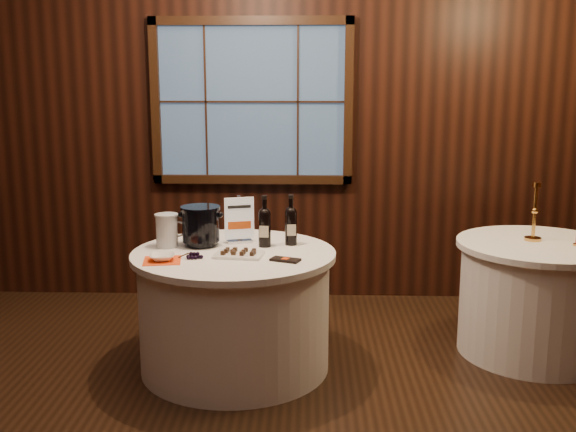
{
  "coord_description": "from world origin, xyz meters",
  "views": [
    {
      "loc": [
        0.47,
        -3.07,
        1.82
      ],
      "look_at": [
        0.34,
        0.9,
        1.02
      ],
      "focal_mm": 42.0,
      "sensor_mm": 36.0,
      "label": 1
    }
  ],
  "objects_px": {
    "brass_candlestick": "(534,220)",
    "ice_bucket": "(201,225)",
    "main_table": "(235,309)",
    "glass_pitcher": "(167,230)",
    "port_bottle_right": "(291,223)",
    "cracker_bowl": "(162,257)",
    "side_table": "(536,298)",
    "sign_stand": "(239,227)",
    "port_bottle_left": "(265,225)",
    "chocolate_box": "(285,260)",
    "chocolate_plate": "(239,253)",
    "grape_bunch": "(194,256)"
  },
  "relations": [
    {
      "from": "brass_candlestick",
      "to": "ice_bucket",
      "type": "bearing_deg",
      "value": -174.26
    },
    {
      "from": "main_table",
      "to": "glass_pitcher",
      "type": "distance_m",
      "value": 0.67
    },
    {
      "from": "port_bottle_right",
      "to": "cracker_bowl",
      "type": "relative_size",
      "value": 2.2
    },
    {
      "from": "side_table",
      "to": "sign_stand",
      "type": "distance_m",
      "value": 2.05
    },
    {
      "from": "port_bottle_left",
      "to": "brass_candlestick",
      "type": "distance_m",
      "value": 1.8
    },
    {
      "from": "main_table",
      "to": "port_bottle_right",
      "type": "bearing_deg",
      "value": 27.99
    },
    {
      "from": "side_table",
      "to": "port_bottle_right",
      "type": "distance_m",
      "value": 1.73
    },
    {
      "from": "main_table",
      "to": "chocolate_box",
      "type": "relative_size",
      "value": 7.42
    },
    {
      "from": "port_bottle_right",
      "to": "glass_pitcher",
      "type": "relative_size",
      "value": 1.53
    },
    {
      "from": "side_table",
      "to": "chocolate_plate",
      "type": "distance_m",
      "value": 2.04
    },
    {
      "from": "cracker_bowl",
      "to": "port_bottle_right",
      "type": "bearing_deg",
      "value": 29.51
    },
    {
      "from": "main_table",
      "to": "ice_bucket",
      "type": "distance_m",
      "value": 0.58
    },
    {
      "from": "main_table",
      "to": "glass_pitcher",
      "type": "bearing_deg",
      "value": 166.66
    },
    {
      "from": "chocolate_box",
      "to": "glass_pitcher",
      "type": "relative_size",
      "value": 0.8
    },
    {
      "from": "chocolate_box",
      "to": "sign_stand",
      "type": "bearing_deg",
      "value": 147.46
    },
    {
      "from": "chocolate_plate",
      "to": "brass_candlestick",
      "type": "relative_size",
      "value": 0.79
    },
    {
      "from": "main_table",
      "to": "port_bottle_left",
      "type": "distance_m",
      "value": 0.57
    },
    {
      "from": "brass_candlestick",
      "to": "port_bottle_left",
      "type": "bearing_deg",
      "value": -172.77
    },
    {
      "from": "main_table",
      "to": "sign_stand",
      "type": "relative_size",
      "value": 4.08
    },
    {
      "from": "chocolate_box",
      "to": "chocolate_plate",
      "type": "bearing_deg",
      "value": -177.39
    },
    {
      "from": "side_table",
      "to": "brass_candlestick",
      "type": "height_order",
      "value": "brass_candlestick"
    },
    {
      "from": "ice_bucket",
      "to": "cracker_bowl",
      "type": "bearing_deg",
      "value": -114.75
    },
    {
      "from": "port_bottle_left",
      "to": "port_bottle_right",
      "type": "bearing_deg",
      "value": 21.28
    },
    {
      "from": "main_table",
      "to": "brass_candlestick",
      "type": "xyz_separation_m",
      "value": [
        1.97,
        0.36,
        0.52
      ]
    },
    {
      "from": "main_table",
      "to": "chocolate_box",
      "type": "bearing_deg",
      "value": -33.07
    },
    {
      "from": "port_bottle_right",
      "to": "grape_bunch",
      "type": "bearing_deg",
      "value": -154.11
    },
    {
      "from": "port_bottle_left",
      "to": "glass_pitcher",
      "type": "bearing_deg",
      "value": -174.3
    },
    {
      "from": "port_bottle_right",
      "to": "chocolate_plate",
      "type": "height_order",
      "value": "port_bottle_right"
    },
    {
      "from": "side_table",
      "to": "port_bottle_left",
      "type": "bearing_deg",
      "value": -174.73
    },
    {
      "from": "grape_bunch",
      "to": "cracker_bowl",
      "type": "distance_m",
      "value": 0.19
    },
    {
      "from": "main_table",
      "to": "grape_bunch",
      "type": "relative_size",
      "value": 8.13
    },
    {
      "from": "cracker_bowl",
      "to": "brass_candlestick",
      "type": "distance_m",
      "value": 2.45
    },
    {
      "from": "chocolate_box",
      "to": "glass_pitcher",
      "type": "height_order",
      "value": "glass_pitcher"
    },
    {
      "from": "main_table",
      "to": "grape_bunch",
      "type": "xyz_separation_m",
      "value": [
        -0.22,
        -0.18,
        0.4
      ]
    },
    {
      "from": "sign_stand",
      "to": "port_bottle_left",
      "type": "xyz_separation_m",
      "value": [
        0.18,
        -0.1,
        0.04
      ]
    },
    {
      "from": "cracker_bowl",
      "to": "brass_candlestick",
      "type": "bearing_deg",
      "value": 14.15
    },
    {
      "from": "ice_bucket",
      "to": "brass_candlestick",
      "type": "bearing_deg",
      "value": 5.74
    },
    {
      "from": "port_bottle_left",
      "to": "chocolate_plate",
      "type": "xyz_separation_m",
      "value": [
        -0.14,
        -0.25,
        -0.13
      ]
    },
    {
      "from": "glass_pitcher",
      "to": "cracker_bowl",
      "type": "distance_m",
      "value": 0.35
    },
    {
      "from": "sign_stand",
      "to": "glass_pitcher",
      "type": "distance_m",
      "value": 0.47
    },
    {
      "from": "ice_bucket",
      "to": "cracker_bowl",
      "type": "distance_m",
      "value": 0.43
    },
    {
      "from": "chocolate_box",
      "to": "glass_pitcher",
      "type": "bearing_deg",
      "value": 179.43
    },
    {
      "from": "port_bottle_right",
      "to": "brass_candlestick",
      "type": "relative_size",
      "value": 0.84
    },
    {
      "from": "ice_bucket",
      "to": "chocolate_box",
      "type": "xyz_separation_m",
      "value": [
        0.56,
        -0.35,
        -0.13
      ]
    },
    {
      "from": "port_bottle_left",
      "to": "grape_bunch",
      "type": "bearing_deg",
      "value": -139.09
    },
    {
      "from": "main_table",
      "to": "chocolate_plate",
      "type": "bearing_deg",
      "value": -68.99
    },
    {
      "from": "grape_bunch",
      "to": "glass_pitcher",
      "type": "relative_size",
      "value": 0.73
    },
    {
      "from": "main_table",
      "to": "port_bottle_right",
      "type": "distance_m",
      "value": 0.66
    },
    {
      "from": "port_bottle_left",
      "to": "chocolate_plate",
      "type": "relative_size",
      "value": 1.07
    },
    {
      "from": "chocolate_box",
      "to": "port_bottle_left",
      "type": "bearing_deg",
      "value": 134.61
    }
  ]
}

